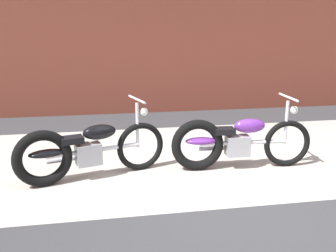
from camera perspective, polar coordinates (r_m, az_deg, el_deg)
name	(u,v)px	position (r m, az deg, el deg)	size (l,w,h in m)	color
ground_plane	(240,208)	(4.24, 11.06, -12.35)	(80.00, 80.00, 0.00)	#38383A
sidewalk_slab	(199,156)	(5.77, 4.91, -4.61)	(36.00, 3.50, 0.01)	#B2ADA3
motorcycle_black	(82,151)	(4.88, -13.19, -3.74)	(1.96, 0.79, 1.03)	black
motorcycle_purple	(232,142)	(5.20, 9.95, -2.41)	(2.01, 0.58, 1.03)	black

